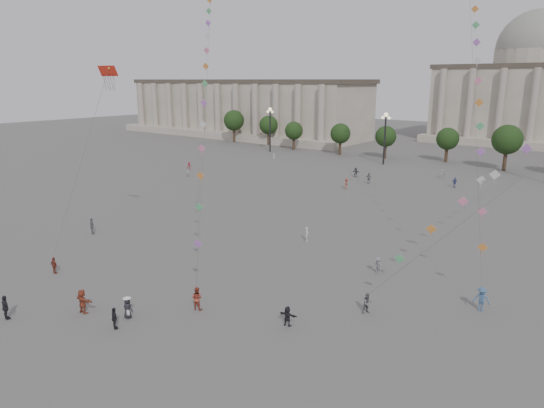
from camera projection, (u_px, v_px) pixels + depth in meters
The scene contains 28 objects.
ground at pixel (170, 302), 38.39m from camera, with size 360.00×360.00×0.00m, color #595754.
hall_west at pixel (242, 108), 152.68m from camera, with size 84.00×26.22×17.20m.
hall_central at pixel (531, 90), 133.50m from camera, with size 48.30×34.30×35.50m.
tree_row at pixel (472, 140), 96.60m from camera, with size 137.12×5.12×8.00m.
lamp_post_far_west at pixel (270, 121), 116.82m from camera, with size 2.00×0.90×10.65m.
lamp_post_mid_west at pixel (385, 129), 98.94m from camera, with size 2.00×0.90×10.65m.
person_crowd_0 at pixel (455, 182), 79.06m from camera, with size 0.99×0.41×1.68m, color #384380.
person_crowd_1 at pixel (188, 171), 88.30m from camera, with size 0.88×0.68×1.80m, color #BBBBB6.
person_crowd_2 at pixel (189, 166), 94.01m from camera, with size 1.06×0.61×1.64m, color maroon.
person_crowd_3 at pixel (287, 316), 34.54m from camera, with size 1.37×0.44×1.48m, color black.
person_crowd_4 at pixel (442, 174), 85.96m from camera, with size 1.51×0.48×1.63m, color silver.
person_crowd_6 at pixel (378, 266), 43.78m from camera, with size 1.04×0.60×1.60m, color slate.
person_crowd_10 at pixel (274, 157), 105.30m from camera, with size 0.56×0.37×1.55m, color silver.
person_crowd_12 at pixel (356, 172), 87.49m from camera, with size 1.63×0.52×1.76m, color #5E5E62.
person_crowd_13 at pixel (307, 234), 52.73m from camera, with size 0.58×0.38×1.58m, color silver.
person_crowd_16 at pixel (369, 178), 81.93m from camera, with size 1.08×0.45×1.84m, color slate.
person_crowd_17 at pixel (346, 184), 77.82m from camera, with size 1.13×0.65×1.75m, color brown.
tourist_0 at pixel (54, 265), 43.87m from camera, with size 0.91×0.38×1.55m, color maroon.
tourist_1 at pixel (114, 318), 34.06m from camera, with size 0.95×0.40×1.63m, color black.
tourist_2 at pixel (83, 301), 36.39m from camera, with size 1.76×0.56×1.90m, color #9A422A.
tourist_3 at pixel (92, 226), 55.14m from camera, with size 1.11×0.46×1.89m, color slate.
tourist_4 at pixel (5, 308), 35.41m from camera, with size 1.09×0.46×1.87m, color black.
kite_flyer_0 at pixel (197, 298), 36.99m from camera, with size 0.88×0.69×1.82m, color #9B3B2A.
kite_flyer_1 at pixel (481, 299), 36.73m from camera, with size 1.24×0.71×1.92m, color #385A7F.
kite_flyer_2 at pixel (368, 303), 36.41m from camera, with size 0.77×0.60×1.58m, color #57575B.
hat_person at pixel (128, 307), 35.67m from camera, with size 0.85×0.64×1.69m.
dragon_kite at pixel (108, 80), 48.22m from camera, with size 2.49×4.99×18.87m.
kite_train_west at pixel (209, 18), 61.48m from camera, with size 39.63×43.26×73.62m.
Camera 1 is at (28.06, -22.81, 17.10)m, focal length 32.00 mm.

